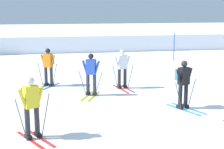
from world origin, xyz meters
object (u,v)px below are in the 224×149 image
(skier_yellow, at_px, (31,104))
(trail_marker_pole, at_px, (174,47))
(skier_white, at_px, (122,68))
(skier_blue, at_px, (91,73))
(skier_orange, at_px, (49,65))
(skier_black, at_px, (183,82))

(skier_yellow, distance_m, trail_marker_pole, 14.89)
(skier_white, distance_m, skier_blue, 1.78)
(skier_white, bearing_deg, skier_blue, -146.35)
(skier_yellow, xyz_separation_m, skier_blue, (2.12, 4.21, -0.04))
(skier_white, xyz_separation_m, trail_marker_pole, (4.95, 6.99, -0.00))
(skier_yellow, xyz_separation_m, trail_marker_pole, (8.55, 12.19, -0.04))
(skier_orange, bearing_deg, skier_yellow, -94.04)
(skier_blue, bearing_deg, skier_yellow, -116.68)
(skier_orange, xyz_separation_m, skier_black, (4.64, -4.33, -0.00))
(skier_orange, bearing_deg, skier_blue, -49.97)
(skier_orange, height_order, trail_marker_pole, trail_marker_pole)
(skier_orange, distance_m, skier_blue, 2.61)
(skier_blue, height_order, trail_marker_pole, trail_marker_pole)
(skier_orange, height_order, skier_white, same)
(skier_blue, bearing_deg, skier_white, 33.65)
(skier_orange, distance_m, skier_yellow, 6.23)
(skier_white, bearing_deg, skier_black, -66.05)
(skier_white, relative_size, skier_blue, 1.00)
(skier_black, bearing_deg, skier_blue, 141.77)
(skier_yellow, bearing_deg, skier_orange, 85.96)
(skier_orange, distance_m, skier_black, 6.34)
(skier_blue, xyz_separation_m, trail_marker_pole, (6.43, 7.98, -0.00))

